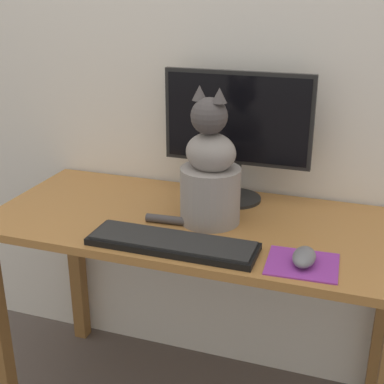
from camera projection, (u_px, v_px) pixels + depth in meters
wall_back at (227, 29)px, 1.69m from camera, size 7.00×0.04×2.50m
desk at (195, 253)px, 1.65m from camera, size 1.24×0.57×0.72m
monitor at (237, 129)px, 1.66m from camera, size 0.47×0.17×0.42m
keyboard at (172, 243)px, 1.43m from camera, size 0.46×0.13×0.02m
mousepad_right at (302, 264)px, 1.35m from camera, size 0.19×0.17×0.00m
computer_mouse_right at (304, 257)px, 1.34m from camera, size 0.06×0.10×0.04m
cat at (210, 173)px, 1.54m from camera, size 0.29×0.22×0.40m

